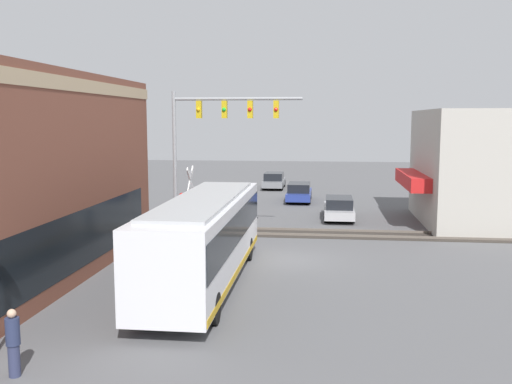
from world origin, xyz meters
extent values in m
plane|color=#565659|center=(0.00, 0.00, 0.00)|extent=(120.00, 120.00, 0.00)
cube|color=tan|center=(-3.87, 7.65, 7.47)|extent=(15.99, 0.36, 0.50)
cube|color=black|center=(-3.87, 7.55, 1.70)|extent=(13.26, 0.12, 2.20)
cube|color=#B2ADA3|center=(10.26, -11.87, 3.38)|extent=(9.95, 8.75, 6.76)
cube|color=red|center=(10.26, -6.95, 2.60)|extent=(6.97, 1.20, 0.80)
cube|color=silver|center=(-4.05, 2.80, 1.82)|extent=(12.05, 2.55, 2.79)
cube|color=black|center=(-4.05, 2.80, 2.24)|extent=(11.81, 2.59, 1.17)
cube|color=gold|center=(-4.05, 2.80, 0.59)|extent=(11.81, 2.58, 0.24)
cube|color=#A5A8AA|center=(-4.05, 2.80, 3.27)|extent=(10.24, 2.17, 0.12)
cylinder|color=black|center=(-0.23, 2.80, 0.50)|extent=(1.00, 2.57, 1.00)
cylinder|color=black|center=(-8.28, 2.80, 0.50)|extent=(1.00, 2.57, 1.00)
cylinder|color=gray|center=(4.72, 6.24, 3.83)|extent=(0.20, 0.20, 7.66)
cylinder|color=gray|center=(4.72, 2.88, 7.26)|extent=(0.16, 6.73, 0.16)
cube|color=gold|center=(4.72, 4.90, 6.71)|extent=(0.30, 0.27, 0.90)
sphere|color=yellow|center=(4.56, 4.90, 6.71)|extent=(0.20, 0.20, 0.20)
cube|color=gold|center=(4.72, 3.55, 6.71)|extent=(0.30, 0.27, 0.90)
sphere|color=green|center=(4.56, 3.55, 6.71)|extent=(0.20, 0.20, 0.20)
cube|color=gold|center=(4.72, 2.20, 6.71)|extent=(0.30, 0.27, 0.90)
sphere|color=red|center=(4.56, 2.20, 6.71)|extent=(0.20, 0.20, 0.20)
cube|color=gold|center=(4.72, 0.86, 6.71)|extent=(0.30, 0.27, 0.90)
sphere|color=red|center=(4.56, 0.86, 6.71)|extent=(0.20, 0.20, 0.20)
cylinder|color=gray|center=(3.82, 5.20, 1.80)|extent=(0.14, 0.14, 3.60)
cube|color=white|center=(3.82, 5.20, 3.10)|extent=(1.41, 0.06, 1.41)
cube|color=white|center=(3.82, 5.20, 3.10)|extent=(1.41, 0.06, 1.41)
cylinder|color=#38383A|center=(3.82, 5.20, 2.30)|extent=(0.08, 0.90, 0.08)
sphere|color=red|center=(3.77, 4.75, 2.30)|extent=(0.28, 0.28, 0.28)
sphere|color=red|center=(3.77, 5.65, 2.30)|extent=(0.28, 0.28, 0.28)
cube|color=#332D28|center=(6.00, 0.00, 0.01)|extent=(2.60, 60.00, 0.03)
cube|color=#6B6056|center=(5.28, 0.00, 0.07)|extent=(0.07, 60.00, 0.15)
cube|color=#6B6056|center=(6.72, 0.00, 0.07)|extent=(0.07, 60.00, 0.15)
cube|color=#B7B7BC|center=(10.96, -2.60, 0.51)|extent=(4.90, 1.80, 0.51)
cube|color=black|center=(10.71, -2.60, 1.07)|extent=(2.69, 1.62, 0.62)
cylinder|color=black|center=(12.48, -2.60, 0.32)|extent=(0.64, 1.82, 0.64)
cylinder|color=black|center=(9.44, -2.60, 0.32)|extent=(0.64, 1.82, 0.64)
cube|color=navy|center=(18.35, 0.20, 0.52)|extent=(4.82, 1.80, 0.53)
cube|color=black|center=(18.11, 0.20, 1.10)|extent=(2.65, 1.62, 0.64)
cylinder|color=black|center=(19.85, 0.20, 0.32)|extent=(0.64, 1.82, 0.64)
cylinder|color=black|center=(16.86, 0.20, 0.32)|extent=(0.64, 1.82, 0.64)
cube|color=slate|center=(26.27, 2.80, 0.53)|extent=(4.59, 1.80, 0.54)
cube|color=black|center=(26.05, 2.80, 1.12)|extent=(2.52, 1.62, 0.65)
cylinder|color=black|center=(27.70, 2.80, 0.32)|extent=(0.64, 1.82, 0.64)
cylinder|color=black|center=(24.85, 2.80, 0.32)|extent=(0.64, 1.82, 0.64)
cylinder|color=#2D3351|center=(-12.33, 5.80, 0.40)|extent=(0.28, 0.28, 0.80)
cylinder|color=#262D4C|center=(-12.33, 5.80, 1.14)|extent=(0.34, 0.34, 0.67)
sphere|color=tan|center=(-12.33, 5.80, 1.58)|extent=(0.22, 0.22, 0.22)
cylinder|color=black|center=(3.75, 4.31, 0.39)|extent=(0.28, 0.28, 0.79)
cylinder|color=#262D4C|center=(3.75, 4.31, 1.11)|extent=(0.34, 0.34, 0.65)
sphere|color=tan|center=(3.75, 4.31, 1.55)|extent=(0.21, 0.21, 0.21)
camera|label=1|loc=(-24.73, -1.58, 6.21)|focal=40.00mm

